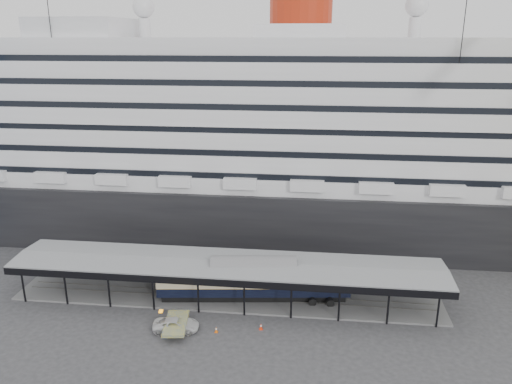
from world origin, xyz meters
TOP-DOWN VIEW (x-y plane):
  - ground at (0.00, 0.00)m, footprint 200.00×200.00m
  - cruise_ship at (0.05, 32.00)m, footprint 130.00×30.00m
  - platform_canopy at (0.00, 5.00)m, footprint 56.00×9.18m
  - port_truck at (-4.61, -3.37)m, footprint 5.65×3.16m
  - pullman_carriage at (3.57, 5.00)m, footprint 25.12×6.09m
  - traffic_cone_left at (0.14, -3.22)m, footprint 0.41×0.41m
  - traffic_cone_mid at (-4.18, -4.08)m, footprint 0.51×0.51m
  - traffic_cone_right at (5.28, -2.03)m, footprint 0.51×0.51m

SIDE VIEW (x-z plane):
  - ground at x=0.00m, z-range 0.00..0.00m
  - traffic_cone_left at x=0.14m, z-range 0.00..0.74m
  - traffic_cone_right at x=5.28m, z-range 0.00..0.80m
  - traffic_cone_mid at x=-4.18m, z-range 0.00..0.84m
  - port_truck at x=-4.61m, z-range 0.00..1.49m
  - platform_canopy at x=0.00m, z-range -0.29..5.01m
  - pullman_carriage at x=3.57m, z-range -9.29..15.18m
  - cruise_ship at x=0.05m, z-range -3.60..40.30m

